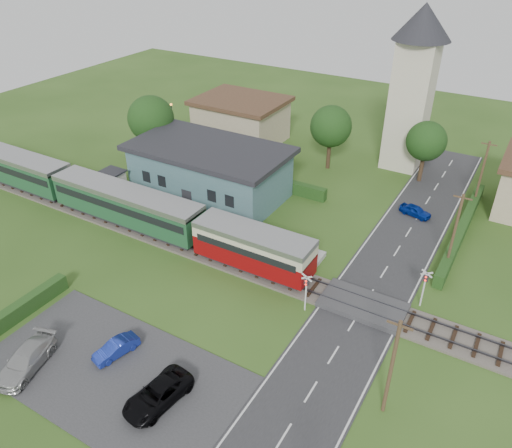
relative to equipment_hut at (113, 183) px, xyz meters
The scene contains 30 objects.
ground 18.82m from the equipment_hut, 16.11° to the right, with size 120.00×120.00×0.00m, color #2D4C19.
railway_track 18.36m from the equipment_hut, 10.08° to the right, with size 76.00×3.20×0.49m.
road 28.53m from the equipment_hut, 10.52° to the right, with size 6.00×70.00×0.05m, color #28282B.
car_park 23.90m from the equipment_hut, 46.19° to the right, with size 17.00×9.00×0.08m, color #333335.
crossing_deck 28.22m from the equipment_hut, ahead, with size 6.20×3.40×0.45m, color #333335.
platform 8.14m from the equipment_hut, ahead, with size 30.00×3.00×0.45m, color gray.
equipment_hut is the anchor object (origin of this frame).
station_building 9.92m from the equipment_hut, 35.92° to the left, with size 16.00×9.00×5.30m.
train 3.69m from the equipment_hut, 60.87° to the right, with size 43.20×2.90×3.40m.
church_tower 33.48m from the equipment_hut, 44.75° to the left, with size 6.00×6.00×17.60m.
house_west 20.05m from the equipment_hut, 81.38° to the left, with size 10.80×8.80×5.50m.
hedge_carpark 18.61m from the equipment_hut, 67.85° to the right, with size 0.80×9.00×1.20m, color #193814.
hedge_roadside 33.98m from the equipment_hut, 18.54° to the left, with size 0.80×18.00×1.20m, color #193814.
hedge_station 13.09m from the equipment_hut, 52.16° to the left, with size 22.00×0.80×1.30m, color #193814.
tree_a 9.73m from the equipment_hut, 102.80° to the left, with size 5.20×5.20×8.00m.
tree_b 24.16m from the equipment_hut, 48.05° to the left, with size 4.60×4.60×7.34m.
tree_c 32.81m from the equipment_hut, 37.29° to the left, with size 4.20×4.20×6.78m.
utility_pole_b 34.14m from the equipment_hut, 19.18° to the right, with size 1.40×0.22×7.00m.
utility_pole_c 32.61m from the equipment_hut, ahead, with size 1.40×0.22×7.00m.
utility_pole_d 36.37m from the equipment_hut, 27.55° to the left, with size 1.40×0.22×7.00m.
crossing_signal_near 25.04m from the equipment_hut, 12.94° to the right, with size 0.84×0.28×3.28m.
crossing_signal_far 31.61m from the equipment_hut, ahead, with size 0.84×0.28×3.28m.
streetlamp_west 15.39m from the equipment_hut, 105.12° to the left, with size 0.30×0.30×5.15m.
streetlamp_east 40.41m from the equipment_hut, 32.67° to the left, with size 0.30×0.30×5.15m.
car_on_road 30.20m from the equipment_hut, 23.60° to the left, with size 1.23×3.05×1.04m, color navy.
car_park_blue 22.35m from the equipment_hut, 45.55° to the right, with size 1.09×3.14×1.03m, color navy.
car_park_silver 22.85m from the equipment_hut, 59.63° to the right, with size 1.90×4.67×1.35m, color #A3A3A3.
car_park_dark 26.96m from the equipment_hut, 40.47° to the right, with size 2.08×4.50×1.25m, color black.
pedestrian_near 13.69m from the equipment_hut, ahead, with size 0.69×0.45×1.88m, color gray.
pedestrian_far 1.18m from the equipment_hut, 47.71° to the right, with size 0.81×0.63×1.66m, color gray.
Camera 1 is at (17.53, -26.33, 24.76)m, focal length 35.00 mm.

